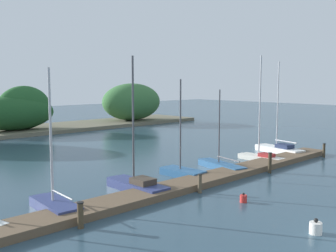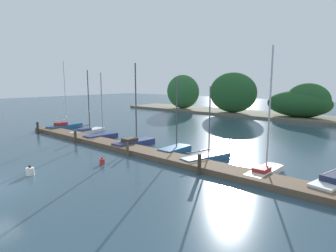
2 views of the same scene
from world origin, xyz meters
name	(u,v)px [view 1 (image 1 of 2)]	position (x,y,z in m)	size (l,w,h in m)	color
dock_pier	(178,187)	(0.00, 10.25, 0.17)	(30.74, 1.80, 0.35)	brown
far_shore	(2,111)	(1.97, 37.90, 2.54)	(56.71, 8.00, 6.79)	#66604C
sailboat_2	(54,203)	(-6.31, 11.68, 0.35)	(1.37, 3.45, 6.24)	navy
sailboat_3	(136,184)	(-1.66, 11.68, 0.37)	(1.29, 4.12, 6.93)	navy
sailboat_4	(181,171)	(2.37, 12.29, 0.30)	(1.29, 3.01, 5.77)	#285684
sailboat_5	(220,165)	(5.55, 11.89, 0.27)	(1.82, 4.18, 5.12)	#285684
sailboat_6	(260,155)	(9.78, 11.57, 0.37)	(1.09, 3.55, 7.44)	silver
sailboat_7	(278,149)	(13.41, 12.27, 0.35)	(1.95, 4.48, 7.15)	white
mooring_piling_1	(80,215)	(-6.61, 9.03, 0.53)	(0.28, 0.28, 1.04)	#4C3D28
mooring_piling_2	(200,183)	(0.39, 9.08, 0.49)	(0.23, 0.23, 0.98)	brown
mooring_piling_3	(270,163)	(6.86, 9.02, 0.64)	(0.25, 0.25, 1.28)	#3D3323
mooring_piling_4	(324,150)	(14.25, 8.96, 0.53)	(0.22, 0.22, 1.05)	#3D3323
channel_buoy_0	(243,198)	(0.67, 6.61, 0.18)	(0.33, 0.33, 0.46)	red
channel_buoy_1	(316,228)	(-0.64, 2.45, 0.23)	(0.46, 0.46, 0.60)	white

